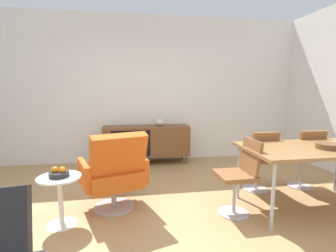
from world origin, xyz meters
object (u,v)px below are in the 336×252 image
object	(u,v)px
vase_cobalt	(160,122)
wooden_bowl_on_table	(328,146)
fruit_bowl	(59,173)
dining_table	(312,151)
dining_chair_back_right	(305,156)
lounge_chair_red	(115,171)
sideboard	(146,141)
dining_chair_back_left	(259,158)
side_table_round	(60,195)
dining_chair_near_window	(240,173)

from	to	relation	value
vase_cobalt	wooden_bowl_on_table	xyz separation A→B (m)	(1.62, -2.26, -0.02)
wooden_bowl_on_table	fruit_bowl	size ratio (longest dim) A/B	1.30
dining_table	fruit_bowl	distance (m)	2.84
dining_chair_back_right	lounge_chair_red	size ratio (longest dim) A/B	0.90
sideboard	dining_chair_back_right	size ratio (longest dim) A/B	1.87
sideboard	dining_chair_back_left	bearing A→B (deg)	-48.34
sideboard	fruit_bowl	xyz separation A→B (m)	(-1.06, -2.09, 0.12)
lounge_chair_red	dining_table	bearing A→B (deg)	-7.68
sideboard	dining_table	bearing A→B (deg)	-50.63
sideboard	fruit_bowl	size ratio (longest dim) A/B	8.00
side_table_round	lounge_chair_red	bearing A→B (deg)	23.64
dining_table	wooden_bowl_on_table	xyz separation A→B (m)	(0.11, -0.10, 0.07)
sideboard	wooden_bowl_on_table	xyz separation A→B (m)	(1.88, -2.26, 0.33)
wooden_bowl_on_table	dining_chair_back_right	xyz separation A→B (m)	(0.24, 0.66, -0.30)
sideboard	fruit_bowl	world-z (taller)	sideboard
dining_table	fruit_bowl	world-z (taller)	dining_table
sideboard	side_table_round	distance (m)	2.35
fruit_bowl	sideboard	bearing A→B (deg)	63.12
side_table_round	fruit_bowl	bearing A→B (deg)	-103.08
dining_chair_back_left	side_table_round	size ratio (longest dim) A/B	1.65
dining_table	side_table_round	bearing A→B (deg)	178.60
dining_chair_back_right	dining_chair_near_window	distance (m)	1.36
vase_cobalt	dining_table	bearing A→B (deg)	-55.04
sideboard	dining_chair_back_right	xyz separation A→B (m)	(2.12, -1.60, 0.03)
dining_chair_back_right	lounge_chair_red	bearing A→B (deg)	-174.56
dining_chair_back_left	dining_chair_back_right	bearing A→B (deg)	-0.00
sideboard	side_table_round	world-z (taller)	sideboard
dining_table	dining_chair_back_right	world-z (taller)	dining_chair_back_right
dining_chair_near_window	vase_cobalt	bearing A→B (deg)	106.07
sideboard	dining_chair_near_window	size ratio (longest dim) A/B	1.87
vase_cobalt	dining_chair_near_window	distance (m)	2.27
dining_chair_back_left	vase_cobalt	bearing A→B (deg)	125.98
sideboard	dining_chair_near_window	bearing A→B (deg)	-67.76
vase_cobalt	sideboard	bearing A→B (deg)	-179.59
dining_chair_back_left	wooden_bowl_on_table	bearing A→B (deg)	-55.25
vase_cobalt	dining_chair_near_window	xyz separation A→B (m)	(0.62, -2.16, -0.32)
lounge_chair_red	side_table_round	size ratio (longest dim) A/B	1.82
dining_chair_back_right	fruit_bowl	world-z (taller)	dining_chair_back_right
vase_cobalt	wooden_bowl_on_table	world-z (taller)	vase_cobalt
dining_chair_near_window	lounge_chair_red	size ratio (longest dim) A/B	0.90
vase_cobalt	dining_chair_back_right	size ratio (longest dim) A/B	0.21
dining_table	lounge_chair_red	size ratio (longest dim) A/B	1.69
sideboard	dining_table	size ratio (longest dim) A/B	1.00
dining_chair_back_left	dining_chair_back_right	xyz separation A→B (m)	(0.70, -0.00, 0.00)
dining_table	wooden_bowl_on_table	world-z (taller)	wooden_bowl_on_table
dining_chair_back_left	dining_chair_near_window	distance (m)	0.78
sideboard	fruit_bowl	bearing A→B (deg)	-116.88
lounge_chair_red	dining_chair_near_window	bearing A→B (deg)	-12.41
dining_chair_back_right	side_table_round	world-z (taller)	dining_chair_back_right
dining_chair_near_window	fruit_bowl	world-z (taller)	dining_chair_near_window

